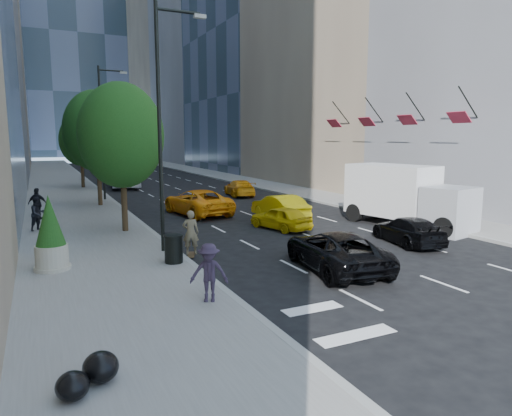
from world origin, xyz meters
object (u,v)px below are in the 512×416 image
black_sedan_lincoln (335,250)px  trash_can (174,249)px  city_bus (123,171)px  black_sedan_mercedes (408,230)px  planter_shrub (50,234)px  box_truck (406,196)px  skateboarder (191,235)px

black_sedan_lincoln → trash_can: size_ratio=5.07×
city_bus → black_sedan_mercedes: bearing=-70.6°
black_sedan_lincoln → black_sedan_mercedes: bearing=-150.7°
black_sedan_mercedes → planter_shrub: 15.16m
planter_shrub → black_sedan_mercedes: bearing=-7.6°
trash_can → planter_shrub: planter_shrub is taller
black_sedan_mercedes → planter_shrub: bearing=4.3°
box_truck → planter_shrub: box_truck is taller
planter_shrub → trash_can: bearing=-13.4°
trash_can → planter_shrub: 4.40m
black_sedan_mercedes → city_bus: size_ratio=0.41×
black_sedan_lincoln → planter_shrub: 10.36m
skateboarder → planter_shrub: planter_shrub is taller
black_sedan_lincoln → box_truck: 10.00m
city_bus → planter_shrub: size_ratio=3.90×
skateboarder → trash_can: size_ratio=1.77×
city_bus → trash_can: 31.22m
black_sedan_lincoln → planter_shrub: size_ratio=1.92×
city_bus → planter_shrub: bearing=-97.9°
black_sedan_lincoln → box_truck: box_truck is taller
skateboarder → black_sedan_lincoln: 5.89m
skateboarder → planter_shrub: 5.24m
black_sedan_lincoln → trash_can: bearing=-20.2°
black_sedan_lincoln → planter_shrub: (-9.53, 4.00, 0.72)m
skateboarder → black_sedan_mercedes: skateboarder is taller
black_sedan_lincoln → black_sedan_mercedes: 5.84m
box_truck → planter_shrub: (-17.95, -1.31, -0.26)m
black_sedan_lincoln → black_sedan_mercedes: size_ratio=1.21×
city_bus → box_truck: size_ratio=1.44×
skateboarder → black_sedan_mercedes: 10.01m
skateboarder → trash_can: bearing=64.4°
skateboarder → black_sedan_mercedes: (9.80, -2.00, -0.28)m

